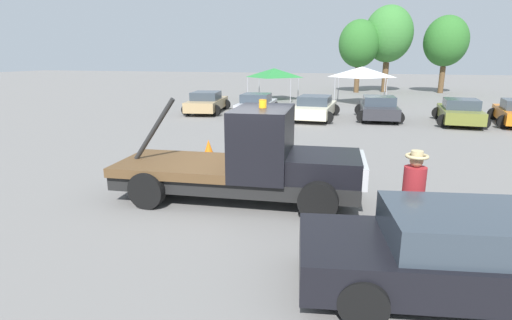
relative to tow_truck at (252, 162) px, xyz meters
name	(u,v)px	position (x,y,z in m)	size (l,w,h in m)	color
ground_plane	(237,199)	(-0.38, -0.03, -0.97)	(160.00, 160.00, 0.00)	slate
tow_truck	(252,162)	(0.00, 0.00, 0.00)	(6.19, 2.59, 2.51)	black
foreground_car	(476,256)	(4.32, -3.06, -0.32)	(5.49, 2.72, 1.34)	black
person_near_truck	(413,191)	(3.55, -1.61, 0.12)	(0.41, 0.41, 1.86)	#38383D
parked_car_tan	(207,102)	(-7.30, 14.79, -0.32)	(2.90, 4.98, 1.34)	tan
parked_car_silver	(257,105)	(-3.85, 14.28, -0.33)	(2.60, 4.47, 1.34)	#B7B7BC
parked_car_cream	(315,108)	(-0.27, 13.92, -0.32)	(2.57, 4.93, 1.34)	beige
parked_car_charcoal	(378,108)	(3.22, 14.68, -0.32)	(2.70, 4.65, 1.34)	#2D2D33
parked_car_olive	(460,112)	(7.36, 14.21, -0.32)	(2.58, 4.62, 1.34)	olive
canopy_tent_green	(274,73)	(-4.88, 23.24, 1.24)	(3.51, 3.51, 2.58)	#9E9EA3
canopy_tent_white	(362,72)	(2.03, 22.46, 1.40)	(3.65, 3.65, 2.77)	#9E9EA3
tree_left	(359,44)	(1.41, 32.64, 3.72)	(3.92, 3.92, 7.00)	brown
tree_center	(388,34)	(4.12, 34.02, 4.64)	(4.68, 4.68, 8.37)	brown
tree_right	(446,41)	(9.44, 34.22, 3.93)	(4.09, 4.09, 7.31)	brown
traffic_cone	(209,148)	(-2.86, 4.19, -0.72)	(0.40, 0.40, 0.55)	black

